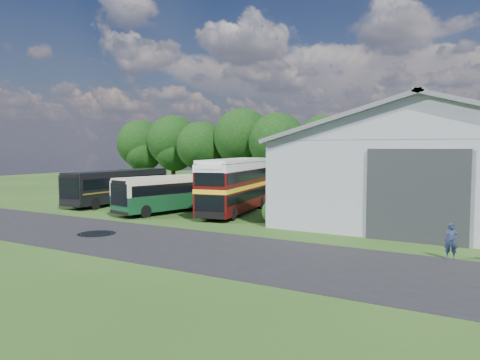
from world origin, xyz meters
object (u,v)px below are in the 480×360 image
Objects in this scene: storage_shed at (447,159)px; bus_dark_single at (118,186)px; bus_maroon_double at (234,186)px; bus_green_single at (175,192)px; visitor_a at (451,241)px.

storage_shed is 2.25× the size of bus_dark_single.
bus_maroon_double reaches higher than bus_dark_single.
bus_maroon_double is 12.29m from bus_dark_single.
storage_shed reaches higher than bus_maroon_double.
bus_maroon_double is (4.63, 1.43, 0.58)m from bus_green_single.
visitor_a is (16.14, -7.51, -1.28)m from bus_maroon_double.
storage_shed is 20.88m from bus_green_single.
bus_dark_single is at bearing 161.00° from visitor_a.
bus_green_single reaches higher than visitor_a.
storage_shed is at bearing 14.33° from bus_dark_single.
bus_maroon_double is at bearing 150.78° from visitor_a.
bus_green_single is at bearing 159.41° from visitor_a.
bus_maroon_double is 0.91× the size of bus_dark_single.
bus_green_single is at bearing -154.35° from storage_shed.
visitor_a is at bearing -16.45° from bus_dark_single.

